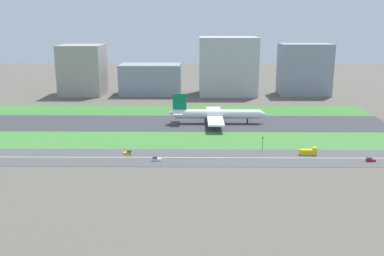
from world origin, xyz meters
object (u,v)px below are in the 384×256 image
at_px(truck_1, 309,152).
at_px(car_0, 370,160).
at_px(airliner, 215,114).
at_px(office_tower, 228,66).
at_px(terminal_building, 83,70).
at_px(fuel_tank_west, 168,79).
at_px(car_2, 128,153).
at_px(cargo_warehouse, 304,69).
at_px(traffic_light, 263,142).
at_px(hangar_building, 151,79).
at_px(car_1, 156,159).

relative_size(truck_1, car_0, 1.91).
height_order(airliner, office_tower, office_tower).
bearing_deg(car_0, terminal_building, -45.67).
height_order(truck_1, office_tower, office_tower).
xyz_separation_m(car_0, fuel_tank_west, (-113.23, 237.00, 6.92)).
xyz_separation_m(car_2, cargo_warehouse, (131.97, 182.00, 21.93)).
relative_size(traffic_light, cargo_warehouse, 0.16).
relative_size(car_0, cargo_warehouse, 0.10).
bearing_deg(traffic_light, car_0, -20.02).
distance_m(car_0, hangar_building, 229.96).
distance_m(hangar_building, cargo_warehouse, 139.53).
bearing_deg(cargo_warehouse, car_0, -93.97).
height_order(car_0, traffic_light, traffic_light).
bearing_deg(fuel_tank_west, cargo_warehouse, -19.57).
xyz_separation_m(car_1, fuel_tank_west, (-9.72, 237.00, 6.92)).
bearing_deg(cargo_warehouse, airliner, -126.74).
bearing_deg(traffic_light, office_tower, 92.10).
distance_m(traffic_light, hangar_building, 190.32).
xyz_separation_m(office_tower, cargo_warehouse, (69.09, 0.00, -2.93)).
bearing_deg(car_0, airliner, -47.38).
distance_m(traffic_light, cargo_warehouse, 185.89).
bearing_deg(car_1, traffic_light, -161.61).
bearing_deg(car_1, car_2, -33.44).
distance_m(car_0, terminal_building, 269.27).
distance_m(car_0, cargo_warehouse, 193.71).
bearing_deg(hangar_building, truck_1, -61.52).
relative_size(airliner, traffic_light, 9.03).
bearing_deg(cargo_warehouse, fuel_tank_west, 160.43).
bearing_deg(cargo_warehouse, terminal_building, 180.00).
bearing_deg(terminal_building, car_2, -69.26).
height_order(traffic_light, office_tower, office_tower).
bearing_deg(terminal_building, car_1, -66.35).
relative_size(car_1, office_tower, 0.09).
distance_m(car_0, fuel_tank_west, 262.75).
xyz_separation_m(car_1, hangar_building, (-22.40, 192.00, 12.78)).
relative_size(terminal_building, fuel_tank_west, 2.25).
relative_size(car_0, traffic_light, 0.61).
bearing_deg(airliner, terminal_building, 135.45).
bearing_deg(office_tower, truck_1, -81.08).
bearing_deg(truck_1, terminal_building, 131.39).
relative_size(terminal_building, office_tower, 0.86).
bearing_deg(car_1, truck_1, -172.53).
xyz_separation_m(truck_1, traffic_light, (-22.20, 7.99, 2.62)).
xyz_separation_m(car_1, car_0, (103.50, 0.00, 0.00)).
bearing_deg(truck_1, office_tower, 98.92).
height_order(traffic_light, hangar_building, hangar_building).
bearing_deg(fuel_tank_west, car_1, -87.65).
bearing_deg(fuel_tank_west, airliner, -75.39).
relative_size(car_1, traffic_light, 0.61).
relative_size(truck_1, fuel_tank_west, 0.42).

